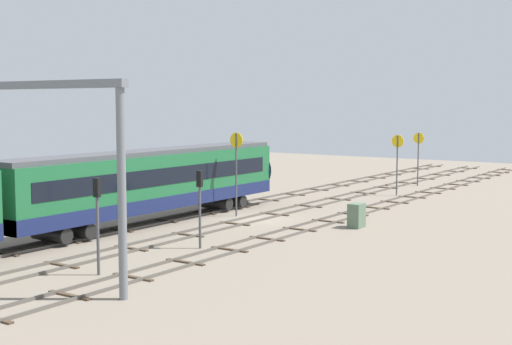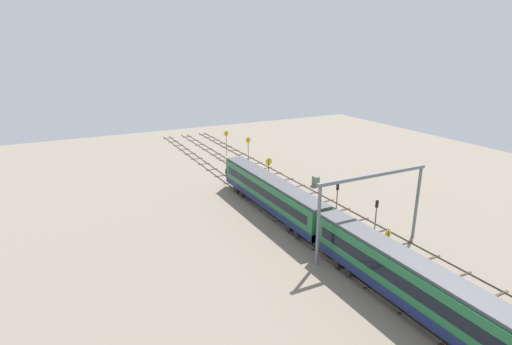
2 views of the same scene
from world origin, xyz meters
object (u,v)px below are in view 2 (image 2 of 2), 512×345
object	(u,v)px
signal_light_trackside_departure	(337,194)
overhead_gantry	(373,196)
relay_cabinet	(316,181)
speed_sign_far_trackside	(269,171)
train	(322,227)
speed_sign_near_foreground	(248,146)
signal_light_trackside_approach	(376,213)
speed_sign_distant_end	(387,245)
speed_sign_mid_trackside	(226,139)

from	to	relation	value
signal_light_trackside_departure	overhead_gantry	bearing A→B (deg)	162.09
relay_cabinet	speed_sign_far_trackside	bearing A→B (deg)	93.55
speed_sign_far_trackside	relay_cabinet	world-z (taller)	speed_sign_far_trackside
train	speed_sign_near_foreground	bearing A→B (deg)	-12.61
train	relay_cabinet	distance (m)	21.69
train	signal_light_trackside_approach	size ratio (longest dim) A/B	10.99
overhead_gantry	signal_light_trackside_departure	distance (m)	10.96
train	speed_sign_near_foreground	size ratio (longest dim) A/B	9.53
speed_sign_near_foreground	relay_cabinet	xyz separation A→B (m)	(-16.54, -4.26, -2.77)
speed_sign_distant_end	overhead_gantry	bearing A→B (deg)	-21.02
overhead_gantry	speed_sign_near_foreground	size ratio (longest dim) A/B	2.77
speed_sign_distant_end	relay_cabinet	bearing A→B (deg)	-19.98
speed_sign_near_foreground	speed_sign_mid_trackside	size ratio (longest dim) A/B	1.02
speed_sign_mid_trackside	signal_light_trackside_approach	bearing A→B (deg)	-178.52
speed_sign_far_trackside	signal_light_trackside_departure	distance (m)	11.45
train	speed_sign_far_trackside	size ratio (longest dim) A/B	8.44
speed_sign_distant_end	relay_cabinet	size ratio (longest dim) A/B	2.90
signal_light_trackside_approach	speed_sign_near_foreground	bearing A→B (deg)	-0.13
overhead_gantry	speed_sign_distant_end	bearing A→B (deg)	158.98
speed_sign_far_trackside	signal_light_trackside_departure	size ratio (longest dim) A/B	1.38
speed_sign_mid_trackside	signal_light_trackside_departure	xyz separation A→B (m)	(-35.31, -1.20, -0.64)
speed_sign_near_foreground	relay_cabinet	size ratio (longest dim) A/B	3.35
speed_sign_near_foreground	speed_sign_distant_end	world-z (taller)	speed_sign_near_foreground
overhead_gantry	signal_light_trackside_departure	world-z (taller)	overhead_gantry
speed_sign_mid_trackside	speed_sign_distant_end	distance (m)	49.56
speed_sign_near_foreground	train	bearing A→B (deg)	167.39
signal_light_trackside_departure	speed_sign_mid_trackside	bearing A→B (deg)	1.94
signal_light_trackside_approach	overhead_gantry	bearing A→B (deg)	127.21
train	signal_light_trackside_approach	world-z (taller)	train
speed_sign_mid_trackside	relay_cabinet	size ratio (longest dim) A/B	3.29
signal_light_trackside_approach	relay_cabinet	xyz separation A→B (m)	(18.33, -4.34, -2.21)
overhead_gantry	relay_cabinet	size ratio (longest dim) A/B	9.28
speed_sign_near_foreground	signal_light_trackside_approach	bearing A→B (deg)	179.87
train	signal_light_trackside_approach	xyz separation A→B (m)	(-0.35, -7.64, 0.34)
signal_light_trackside_approach	relay_cabinet	bearing A→B (deg)	-13.32
signal_light_trackside_approach	signal_light_trackside_departure	xyz separation A→B (m)	(7.49, -0.09, -0.15)
overhead_gantry	speed_sign_distant_end	distance (m)	5.79
speed_sign_mid_trackside	train	bearing A→B (deg)	171.25
speed_sign_far_trackside	speed_sign_distant_end	distance (m)	24.41
train	speed_sign_far_trackside	xyz separation A→B (m)	(17.41, -2.81, 1.32)
signal_light_trackside_approach	speed_sign_distant_end	bearing A→B (deg)	144.43
signal_light_trackside_approach	train	bearing A→B (deg)	87.37
overhead_gantry	speed_sign_near_foreground	bearing A→B (deg)	-4.87
speed_sign_far_trackside	relay_cabinet	bearing A→B (deg)	-86.45
overhead_gantry	speed_sign_distant_end	world-z (taller)	overhead_gantry
overhead_gantry	signal_light_trackside_approach	size ratio (longest dim) A/B	3.20
overhead_gantry	speed_sign_mid_trackside	xyz separation A→B (m)	(45.15, -1.98, -2.99)
speed_sign_far_trackside	signal_light_trackside_approach	world-z (taller)	speed_sign_far_trackside
overhead_gantry	speed_sign_far_trackside	size ratio (longest dim) A/B	2.46
train	overhead_gantry	xyz separation A→B (m)	(-2.70, -4.55, 3.83)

